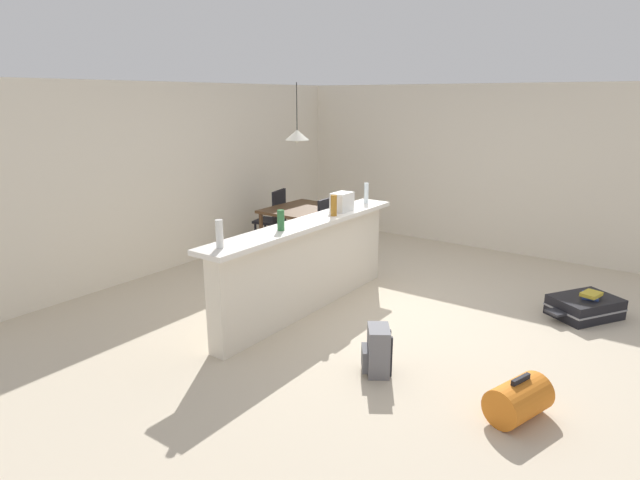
{
  "coord_description": "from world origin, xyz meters",
  "views": [
    {
      "loc": [
        -4.99,
        -2.77,
        2.32
      ],
      "look_at": [
        -0.25,
        0.62,
        0.73
      ],
      "focal_mm": 29.62,
      "sensor_mm": 36.0,
      "label": 1
    }
  ],
  "objects_px": {
    "bottle_clear": "(366,193)",
    "backpack_grey": "(377,351)",
    "bottle_white": "(219,234)",
    "book_stack": "(591,295)",
    "dining_table": "(300,214)",
    "bottle_green": "(281,220)",
    "dining_chair_near_partition": "(332,228)",
    "suitcase_flat_black": "(585,307)",
    "duffel_bag_orange": "(518,400)",
    "bottle_amber": "(334,206)",
    "pendant_lamp": "(297,135)",
    "dining_chair_far_side": "(274,216)",
    "grocery_bag": "(342,202)"
  },
  "relations": [
    {
      "from": "bottle_white",
      "to": "bottle_green",
      "type": "xyz_separation_m",
      "value": [
        0.8,
        -0.03,
        -0.02
      ]
    },
    {
      "from": "bottle_amber",
      "to": "book_stack",
      "type": "distance_m",
      "value": 2.94
    },
    {
      "from": "bottle_amber",
      "to": "duffel_bag_orange",
      "type": "relative_size",
      "value": 0.43
    },
    {
      "from": "bottle_white",
      "to": "bottle_clear",
      "type": "height_order",
      "value": "same"
    },
    {
      "from": "dining_chair_far_side",
      "to": "duffel_bag_orange",
      "type": "bearing_deg",
      "value": -118.75
    },
    {
      "from": "backpack_grey",
      "to": "bottle_amber",
      "type": "bearing_deg",
      "value": 47.03
    },
    {
      "from": "suitcase_flat_black",
      "to": "bottle_green",
      "type": "bearing_deg",
      "value": 129.05
    },
    {
      "from": "dining_chair_far_side",
      "to": "duffel_bag_orange",
      "type": "relative_size",
      "value": 1.69
    },
    {
      "from": "bottle_white",
      "to": "book_stack",
      "type": "bearing_deg",
      "value": -42.28
    },
    {
      "from": "bottle_green",
      "to": "book_stack",
      "type": "distance_m",
      "value": 3.42
    },
    {
      "from": "grocery_bag",
      "to": "duffel_bag_orange",
      "type": "xyz_separation_m",
      "value": [
        -1.4,
        -2.49,
        -0.98
      ]
    },
    {
      "from": "grocery_bag",
      "to": "book_stack",
      "type": "bearing_deg",
      "value": -69.75
    },
    {
      "from": "grocery_bag",
      "to": "dining_table",
      "type": "height_order",
      "value": "grocery_bag"
    },
    {
      "from": "dining_table",
      "to": "backpack_grey",
      "type": "height_order",
      "value": "dining_table"
    },
    {
      "from": "grocery_bag",
      "to": "bottle_clear",
      "type": "bearing_deg",
      "value": 1.84
    },
    {
      "from": "duffel_bag_orange",
      "to": "bottle_amber",
      "type": "bearing_deg",
      "value": 64.84
    },
    {
      "from": "bottle_white",
      "to": "grocery_bag",
      "type": "distance_m",
      "value": 1.92
    },
    {
      "from": "dining_table",
      "to": "suitcase_flat_black",
      "type": "height_order",
      "value": "dining_table"
    },
    {
      "from": "backpack_grey",
      "to": "book_stack",
      "type": "distance_m",
      "value": 2.7
    },
    {
      "from": "suitcase_flat_black",
      "to": "backpack_grey",
      "type": "height_order",
      "value": "backpack_grey"
    },
    {
      "from": "bottle_green",
      "to": "suitcase_flat_black",
      "type": "height_order",
      "value": "bottle_green"
    },
    {
      "from": "bottle_green",
      "to": "dining_table",
      "type": "height_order",
      "value": "bottle_green"
    },
    {
      "from": "bottle_green",
      "to": "duffel_bag_orange",
      "type": "xyz_separation_m",
      "value": [
        -0.29,
        -2.49,
        -0.97
      ]
    },
    {
      "from": "duffel_bag_orange",
      "to": "bottle_clear",
      "type": "bearing_deg",
      "value": 51.68
    },
    {
      "from": "bottle_white",
      "to": "duffel_bag_orange",
      "type": "height_order",
      "value": "bottle_white"
    },
    {
      "from": "dining_chair_near_partition",
      "to": "bottle_amber",
      "type": "bearing_deg",
      "value": -145.18
    },
    {
      "from": "dining_chair_near_partition",
      "to": "pendant_lamp",
      "type": "xyz_separation_m",
      "value": [
        -0.04,
        0.58,
        1.28
      ]
    },
    {
      "from": "bottle_clear",
      "to": "grocery_bag",
      "type": "distance_m",
      "value": 0.58
    },
    {
      "from": "bottle_green",
      "to": "bottle_amber",
      "type": "bearing_deg",
      "value": -3.78
    },
    {
      "from": "dining_chair_near_partition",
      "to": "dining_table",
      "type": "bearing_deg",
      "value": 87.9
    },
    {
      "from": "pendant_lamp",
      "to": "bottle_clear",
      "type": "bearing_deg",
      "value": -102.54
    },
    {
      "from": "bottle_white",
      "to": "dining_chair_far_side",
      "type": "distance_m",
      "value": 3.57
    },
    {
      "from": "dining_chair_far_side",
      "to": "pendant_lamp",
      "type": "relative_size",
      "value": 1.13
    },
    {
      "from": "bottle_amber",
      "to": "backpack_grey",
      "type": "xyz_separation_m",
      "value": [
        -1.16,
        -1.25,
        -0.93
      ]
    },
    {
      "from": "book_stack",
      "to": "duffel_bag_orange",
      "type": "bearing_deg",
      "value": 177.79
    },
    {
      "from": "bottle_white",
      "to": "dining_chair_far_side",
      "type": "bearing_deg",
      "value": 32.91
    },
    {
      "from": "backpack_grey",
      "to": "suitcase_flat_black",
      "type": "bearing_deg",
      "value": -27.5
    },
    {
      "from": "bottle_amber",
      "to": "dining_chair_far_side",
      "type": "relative_size",
      "value": 0.25
    },
    {
      "from": "grocery_bag",
      "to": "suitcase_flat_black",
      "type": "distance_m",
      "value": 2.9
    },
    {
      "from": "grocery_bag",
      "to": "book_stack",
      "type": "relative_size",
      "value": 0.91
    },
    {
      "from": "dining_chair_near_partition",
      "to": "backpack_grey",
      "type": "xyz_separation_m",
      "value": [
        -2.34,
        -2.07,
        -0.31
      ]
    },
    {
      "from": "grocery_bag",
      "to": "dining_chair_near_partition",
      "type": "height_order",
      "value": "grocery_bag"
    },
    {
      "from": "dining_chair_near_partition",
      "to": "suitcase_flat_black",
      "type": "height_order",
      "value": "dining_chair_near_partition"
    },
    {
      "from": "bottle_clear",
      "to": "backpack_grey",
      "type": "height_order",
      "value": "bottle_clear"
    },
    {
      "from": "bottle_white",
      "to": "book_stack",
      "type": "xyz_separation_m",
      "value": [
        2.88,
        -2.62,
        -0.89
      ]
    },
    {
      "from": "bottle_clear",
      "to": "duffel_bag_orange",
      "type": "relative_size",
      "value": 0.47
    },
    {
      "from": "bottle_green",
      "to": "bottle_clear",
      "type": "xyz_separation_m",
      "value": [
        1.7,
        0.02,
        0.02
      ]
    },
    {
      "from": "backpack_grey",
      "to": "duffel_bag_orange",
      "type": "bearing_deg",
      "value": -88.95
    },
    {
      "from": "dining_chair_far_side",
      "to": "grocery_bag",
      "type": "bearing_deg",
      "value": -117.93
    },
    {
      "from": "grocery_bag",
      "to": "book_stack",
      "type": "height_order",
      "value": "grocery_bag"
    }
  ]
}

